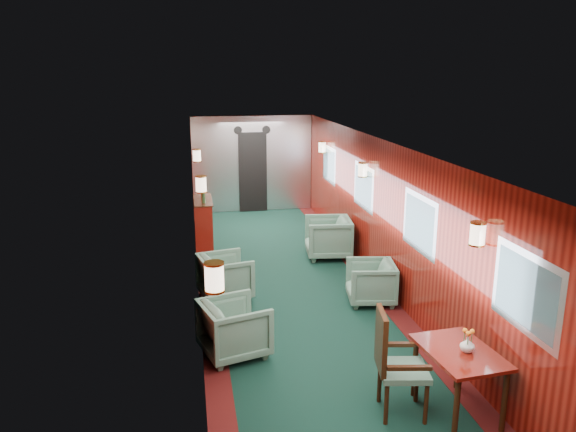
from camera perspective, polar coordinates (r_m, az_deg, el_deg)
The scene contains 12 objects.
room at distance 8.29m, azimuth 1.02°, elevation 1.80°, with size 12.00×12.10×2.40m.
bulkhead at distance 14.12m, azimuth -3.64°, elevation 5.25°, with size 2.98×0.17×2.39m.
windows_right at distance 8.97m, azimuth 10.08°, elevation 1.34°, with size 0.02×8.60×0.80m.
wall_sconces at distance 8.81m, azimuth 0.31°, elevation 3.59°, with size 2.97×7.97×0.25m.
dining_table at distance 6.16m, azimuth 17.00°, elevation -13.87°, with size 0.75×1.01×0.71m.
side_chair at distance 6.00m, azimuth 10.65°, elevation -14.08°, with size 0.58×0.60×1.14m.
credenza at distance 11.22m, azimuth -8.61°, elevation -0.82°, with size 0.36×1.14×1.30m.
flower_vase at distance 6.07m, azimuth 17.76°, elevation -12.35°, with size 0.15×0.15×0.15m, color silver.
armchair_left_near at distance 7.16m, azimuth -5.47°, elevation -11.28°, with size 0.76×0.78×0.71m, color #1F493D.
armchair_left_far at distance 8.86m, azimuth -6.40°, elevation -6.13°, with size 0.75×0.77×0.70m, color #1F493D.
armchair_right_near at distance 8.74m, azimuth 8.40°, elevation -6.67°, with size 0.70×0.72×0.65m, color #1F493D.
armchair_right_far at distance 10.71m, azimuth 4.09°, elevation -2.18°, with size 0.82×0.85×0.77m, color #1F493D.
Camera 1 is at (-1.57, -7.93, 3.47)m, focal length 35.00 mm.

